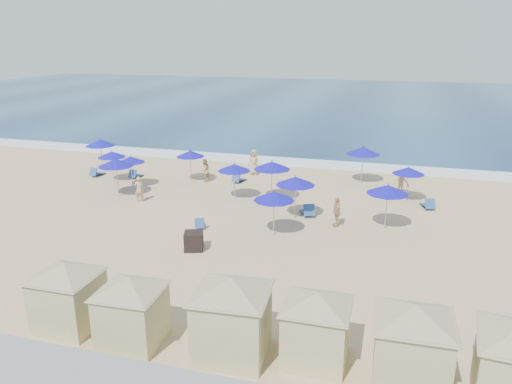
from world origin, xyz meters
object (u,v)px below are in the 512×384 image
cabana_2 (232,306)px  cabana_0 (67,287)px  umbrella_11 (388,189)px  beachgoer_1 (205,170)px  umbrella_9 (363,151)px  cabana_3 (317,318)px  beachgoer_0 (139,189)px  cabana_1 (131,302)px  umbrella_6 (274,196)px  trash_bin (194,241)px  umbrella_1 (130,159)px  umbrella_2 (112,154)px  umbrella_5 (234,168)px  umbrella_3 (116,162)px  beachgoer_2 (337,212)px  umbrella_0 (100,143)px  umbrella_10 (409,171)px  beachgoer_4 (254,162)px  umbrella_7 (272,165)px  umbrella_4 (190,154)px  umbrella_8 (295,181)px  cabana_4 (413,334)px  beachgoer_3 (401,183)px

cabana_2 → cabana_0: bearing=-179.4°
umbrella_11 → beachgoer_1: umbrella_11 is taller
umbrella_9 → cabana_3: bearing=-89.2°
beachgoer_0 → cabana_1: bearing=101.9°
cabana_2 → cabana_3: bearing=9.0°
umbrella_6 → trash_bin: bearing=-138.1°
trash_bin → umbrella_1: 11.57m
umbrella_2 → umbrella_5: umbrella_5 is taller
umbrella_3 → beachgoer_2: bearing=-5.6°
umbrella_0 → beachgoer_1: umbrella_0 is taller
cabana_3 → umbrella_3: 19.57m
umbrella_6 → beachgoer_0: 9.61m
cabana_3 → umbrella_10: bearing=81.1°
beachgoer_4 → umbrella_0: bearing=-158.0°
umbrella_1 → umbrella_5: (7.32, -0.51, 0.11)m
cabana_0 → umbrella_3: cabana_0 is taller
umbrella_5 → umbrella_10: bearing=13.8°
umbrella_7 → beachgoer_1: umbrella_7 is taller
cabana_2 → umbrella_1: size_ratio=2.14×
umbrella_2 → beachgoer_2: bearing=-15.1°
umbrella_7 → beachgoer_4: (-2.73, 5.46, -1.29)m
cabana_2 → umbrella_4: (-9.08, 17.84, 0.25)m
cabana_1 → umbrella_3: 16.27m
umbrella_10 → beachgoer_4: umbrella_10 is taller
beachgoer_2 → umbrella_7: bearing=-150.0°
umbrella_4 → umbrella_5: 5.08m
umbrella_2 → umbrella_7: (11.54, -1.07, 0.31)m
umbrella_6 → beachgoer_0: umbrella_6 is taller
cabana_0 → umbrella_3: size_ratio=1.67×
beachgoer_4 → umbrella_7: bearing=-52.9°
umbrella_3 → umbrella_9: bearing=26.7°
umbrella_7 → umbrella_5: bearing=-171.5°
cabana_1 → umbrella_7: bearing=87.6°
cabana_2 → umbrella_1: cabana_2 is taller
umbrella_3 → beachgoer_2: umbrella_3 is taller
umbrella_6 → beachgoer_1: size_ratio=1.46×
umbrella_4 → cabana_2: bearing=-63.0°
cabana_3 → umbrella_2: cabana_3 is taller
umbrella_8 → cabana_4: bearing=-64.3°
umbrella_4 → beachgoer_0: (-1.19, -5.04, -1.14)m
cabana_4 → umbrella_8: bearing=115.7°
trash_bin → umbrella_4: umbrella_4 is taller
cabana_1 → umbrella_5: size_ratio=1.78×
umbrella_4 → beachgoer_3: 13.98m
beachgoer_2 → beachgoer_4: bearing=-164.3°
cabana_4 → cabana_0: bearing=-179.2°
umbrella_1 → beachgoer_2: (13.93, -3.38, -1.08)m
umbrella_0 → umbrella_10: size_ratio=1.12×
umbrella_4 → beachgoer_0: bearing=-103.3°
cabana_1 → cabana_3: cabana_3 is taller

